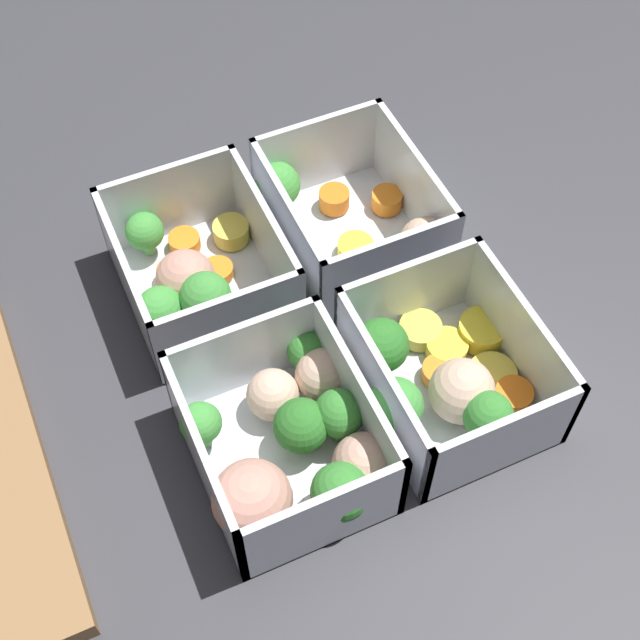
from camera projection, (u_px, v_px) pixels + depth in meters
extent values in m
plane|color=#38383D|center=(320.00, 339.00, 0.66)|extent=(4.00, 4.00, 0.00)
cube|color=silver|center=(445.00, 391.00, 0.63)|extent=(0.14, 0.11, 0.00)
cube|color=silver|center=(519.00, 339.00, 0.61)|extent=(0.14, 0.01, 0.07)
cube|color=silver|center=(380.00, 394.00, 0.59)|extent=(0.14, 0.01, 0.07)
cube|color=silver|center=(501.00, 445.00, 0.57)|extent=(0.01, 0.11, 0.07)
cube|color=silver|center=(406.00, 295.00, 0.64)|extent=(0.01, 0.11, 0.07)
cylinder|color=#DBC647|center=(420.00, 330.00, 0.65)|extent=(0.04, 0.04, 0.01)
cylinder|color=#49883F|center=(483.00, 431.00, 0.60)|extent=(0.01, 0.01, 0.02)
sphere|color=#388433|center=(488.00, 416.00, 0.58)|extent=(0.03, 0.03, 0.03)
cylinder|color=#407A37|center=(380.00, 362.00, 0.63)|extent=(0.01, 0.01, 0.01)
sphere|color=#2D7228|center=(381.00, 345.00, 0.61)|extent=(0.04, 0.04, 0.04)
cylinder|color=orange|center=(513.00, 396.00, 0.62)|extent=(0.03, 0.03, 0.01)
cylinder|color=orange|center=(440.00, 372.00, 0.63)|extent=(0.03, 0.03, 0.01)
cylinder|color=#DBC647|center=(492.00, 376.00, 0.63)|extent=(0.05, 0.05, 0.01)
cylinder|color=#519448|center=(393.00, 420.00, 0.61)|extent=(0.01, 0.01, 0.01)
sphere|color=#42933D|center=(395.00, 405.00, 0.59)|extent=(0.04, 0.04, 0.04)
sphere|color=beige|center=(462.00, 391.00, 0.60)|extent=(0.06, 0.06, 0.05)
cylinder|color=yellow|center=(482.00, 331.00, 0.65)|extent=(0.05, 0.05, 0.02)
cylinder|color=yellow|center=(447.00, 348.00, 0.64)|extent=(0.04, 0.04, 0.01)
cube|color=silver|center=(351.00, 237.00, 0.71)|extent=(0.14, 0.11, 0.00)
cube|color=silver|center=(414.00, 188.00, 0.70)|extent=(0.14, 0.01, 0.07)
cube|color=silver|center=(288.00, 231.00, 0.67)|extent=(0.14, 0.01, 0.07)
cube|color=silver|center=(391.00, 270.00, 0.65)|extent=(0.01, 0.11, 0.07)
cube|color=silver|center=(317.00, 153.00, 0.72)|extent=(0.01, 0.11, 0.07)
cylinder|color=orange|center=(387.00, 200.00, 0.72)|extent=(0.03, 0.03, 0.01)
cylinder|color=orange|center=(334.00, 199.00, 0.72)|extent=(0.03, 0.03, 0.02)
cylinder|color=yellow|center=(340.00, 291.00, 0.67)|extent=(0.04, 0.04, 0.02)
cylinder|color=yellow|center=(313.00, 275.00, 0.68)|extent=(0.03, 0.03, 0.01)
sphere|color=beige|center=(426.00, 244.00, 0.68)|extent=(0.04, 0.04, 0.04)
cylinder|color=yellow|center=(355.00, 248.00, 0.69)|extent=(0.04, 0.04, 0.01)
cylinder|color=#519448|center=(278.00, 201.00, 0.72)|extent=(0.01, 0.01, 0.01)
sphere|color=#42933D|center=(277.00, 185.00, 0.71)|extent=(0.04, 0.04, 0.04)
cube|color=silver|center=(284.00, 457.00, 0.60)|extent=(0.14, 0.11, 0.00)
cube|color=silver|center=(357.00, 404.00, 0.58)|extent=(0.14, 0.01, 0.07)
cube|color=silver|center=(203.00, 465.00, 0.56)|extent=(0.14, 0.01, 0.07)
cube|color=silver|center=(324.00, 522.00, 0.54)|extent=(0.01, 0.11, 0.07)
cube|color=silver|center=(244.00, 355.00, 0.61)|extent=(0.01, 0.11, 0.07)
cylinder|color=#407A37|center=(302.00, 440.00, 0.60)|extent=(0.01, 0.01, 0.01)
sphere|color=#2D7228|center=(301.00, 426.00, 0.58)|extent=(0.04, 0.04, 0.04)
sphere|color=#D19E8C|center=(364.00, 464.00, 0.57)|extent=(0.06, 0.06, 0.04)
cylinder|color=#49883F|center=(340.00, 506.00, 0.57)|extent=(0.01, 0.01, 0.01)
sphere|color=#388433|center=(340.00, 492.00, 0.55)|extent=(0.04, 0.04, 0.04)
cylinder|color=#49883F|center=(308.00, 362.00, 0.63)|extent=(0.01, 0.01, 0.01)
sphere|color=#388433|center=(308.00, 350.00, 0.62)|extent=(0.03, 0.03, 0.03)
cylinder|color=#49883F|center=(338.00, 428.00, 0.60)|extent=(0.01, 0.01, 0.02)
sphere|color=#388433|center=(339.00, 413.00, 0.58)|extent=(0.03, 0.03, 0.03)
sphere|color=beige|center=(323.00, 375.00, 0.61)|extent=(0.05, 0.05, 0.04)
sphere|color=beige|center=(273.00, 395.00, 0.60)|extent=(0.05, 0.05, 0.04)
sphere|color=tan|center=(252.00, 499.00, 0.55)|extent=(0.06, 0.06, 0.05)
cylinder|color=#519448|center=(204.00, 436.00, 0.60)|extent=(0.01, 0.01, 0.02)
sphere|color=#42933D|center=(201.00, 423.00, 0.58)|extent=(0.03, 0.03, 0.03)
cube|color=silver|center=(204.00, 289.00, 0.68)|extent=(0.14, 0.11, 0.00)
cube|color=silver|center=(267.00, 238.00, 0.67)|extent=(0.14, 0.01, 0.07)
cube|color=silver|center=(129.00, 285.00, 0.64)|extent=(0.14, 0.01, 0.07)
cube|color=silver|center=(231.00, 328.00, 0.62)|extent=(0.01, 0.11, 0.07)
cube|color=silver|center=(170.00, 201.00, 0.69)|extent=(0.01, 0.11, 0.07)
cylinder|color=#407A37|center=(252.00, 330.00, 0.65)|extent=(0.01, 0.01, 0.01)
sphere|color=#2D7228|center=(250.00, 316.00, 0.64)|extent=(0.03, 0.03, 0.03)
cylinder|color=#DBC647|center=(231.00, 232.00, 0.70)|extent=(0.04, 0.04, 0.01)
cylinder|color=#519448|center=(164.00, 324.00, 0.65)|extent=(0.01, 0.01, 0.01)
sphere|color=#42933D|center=(160.00, 309.00, 0.64)|extent=(0.03, 0.03, 0.03)
cylinder|color=orange|center=(171.00, 274.00, 0.68)|extent=(0.03, 0.03, 0.01)
sphere|color=tan|center=(186.00, 279.00, 0.66)|extent=(0.06, 0.06, 0.04)
cylinder|color=orange|center=(218.00, 271.00, 0.68)|extent=(0.03, 0.03, 0.01)
cylinder|color=yellow|center=(282.00, 313.00, 0.66)|extent=(0.05, 0.05, 0.01)
cylinder|color=#519448|center=(148.00, 246.00, 0.70)|extent=(0.01, 0.01, 0.01)
sphere|color=#42933D|center=(145.00, 231.00, 0.68)|extent=(0.03, 0.03, 0.03)
cylinder|color=#519448|center=(209.00, 315.00, 0.65)|extent=(0.01, 0.01, 0.02)
sphere|color=#42933D|center=(206.00, 297.00, 0.64)|extent=(0.04, 0.04, 0.04)
cylinder|color=orange|center=(184.00, 242.00, 0.70)|extent=(0.03, 0.03, 0.01)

